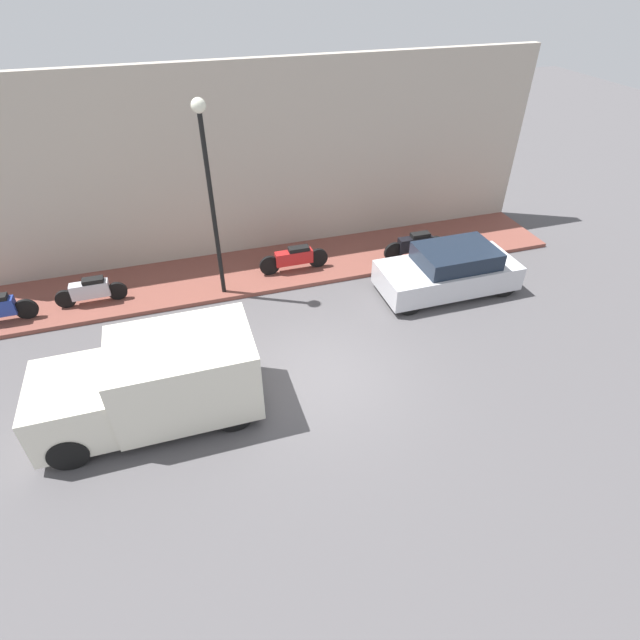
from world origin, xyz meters
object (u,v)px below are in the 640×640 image
Objects in this scene: delivery_van at (152,382)px; scooter_silver at (91,290)px; motorcycle_red at (294,258)px; parked_car at (449,271)px; motorcycle_black at (415,245)px; streetlamp at (208,174)px.

delivery_van reaches higher than scooter_silver.
delivery_van is 6.36m from motorcycle_red.
delivery_van is at bearing 106.94° from parked_car.
streetlamp is at bearing 91.39° from motorcycle_black.
streetlamp reaches higher than motorcycle_black.
streetlamp is at bearing 102.91° from motorcycle_red.
parked_car is at bearing -118.81° from motorcycle_red.
parked_car is 8.63m from delivery_van.
streetlamp is (-0.15, 6.07, 3.00)m from motorcycle_black.
motorcycle_red reaches higher than scooter_silver.
motorcycle_red is 1.04× the size of motorcycle_black.
delivery_van is 9.18m from motorcycle_black.
streetlamp reaches higher than delivery_van.
parked_car is at bearing -174.90° from motorcycle_black.
motorcycle_black is 0.39× the size of streetlamp.
parked_car is at bearing -73.06° from delivery_van.
scooter_silver is (4.69, 1.51, -0.41)m from delivery_van.
motorcycle_black is (-0.37, -3.82, 0.02)m from motorcycle_red.
scooter_silver is 0.36× the size of streetlamp.
parked_car is 0.89× the size of delivery_van.
scooter_silver is (2.18, 9.76, -0.12)m from parked_car.
streetlamp is at bearing 74.92° from parked_car.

